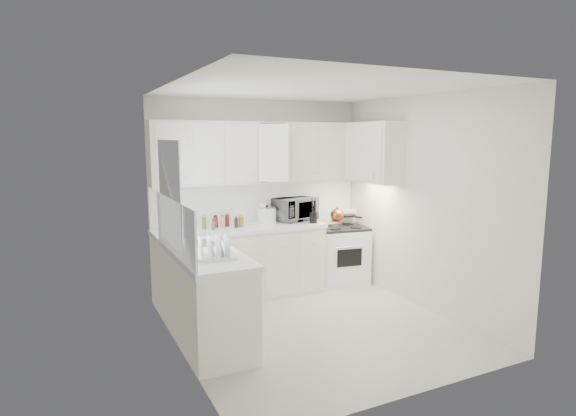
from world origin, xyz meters
TOP-DOWN VIEW (x-y plane):
  - floor at (0.00, 0.00)m, footprint 3.20×3.20m
  - ceiling at (0.00, 0.00)m, footprint 3.20×3.20m
  - wall_back at (0.00, 1.60)m, footprint 3.00×0.00m
  - wall_front at (0.00, -1.60)m, footprint 3.00×0.00m
  - wall_left at (-1.50, 0.00)m, footprint 0.00×3.20m
  - wall_right at (1.50, 0.00)m, footprint 0.00×3.20m
  - window_blinds at (-1.48, 0.35)m, footprint 0.06×0.96m
  - lower_cabinets_back at (-0.39, 1.30)m, footprint 2.22×0.60m
  - lower_cabinets_left at (-1.20, 0.20)m, footprint 0.60×1.60m
  - countertop_back at (-0.39, 1.29)m, footprint 2.24×0.64m
  - countertop_left at (-1.19, 0.20)m, footprint 0.64×1.62m
  - backsplash_back at (0.00, 1.59)m, footprint 2.98×0.02m
  - backsplash_left at (-1.49, 0.20)m, footprint 0.02×1.60m
  - upper_cabinets_back at (0.00, 1.44)m, footprint 3.00×0.33m
  - upper_cabinets_right at (1.33, 0.82)m, footprint 0.33×0.90m
  - sink at (-1.19, 0.55)m, footprint 0.42×0.38m
  - stove at (1.13, 1.26)m, footprint 0.76×0.66m
  - tea_kettle at (0.95, 1.10)m, footprint 0.24×0.20m
  - frying_pan at (1.31, 1.42)m, footprint 0.37×0.53m
  - microwave at (0.46, 1.42)m, footprint 0.63×0.46m
  - rice_cooker at (0.01, 1.38)m, footprint 0.30×0.30m
  - paper_towel at (-0.01, 1.44)m, footprint 0.12×0.12m
  - utensil_crock at (0.59, 1.12)m, footprint 0.14×0.14m
  - dish_rack at (-1.20, -0.11)m, footprint 0.46×0.38m
  - spice_left_0 at (-0.85, 1.42)m, footprint 0.06×0.06m
  - spice_left_1 at (-0.78, 1.33)m, footprint 0.06×0.06m
  - spice_left_2 at (-0.70, 1.42)m, footprint 0.06×0.06m
  - spice_left_3 at (-0.62, 1.33)m, footprint 0.06×0.06m
  - spice_left_4 at (-0.55, 1.42)m, footprint 0.06×0.06m
  - spice_left_5 at (-0.47, 1.33)m, footprint 0.06×0.06m
  - spice_left_6 at (-0.40, 1.42)m, footprint 0.06×0.06m
  - sauce_right_0 at (0.58, 1.46)m, footprint 0.06×0.06m
  - sauce_right_1 at (0.64, 1.40)m, footprint 0.06×0.06m
  - sauce_right_2 at (0.69, 1.46)m, footprint 0.06×0.06m
  - sauce_right_3 at (0.74, 1.40)m, footprint 0.06×0.06m

SIDE VIEW (x-z plane):
  - floor at x=0.00m, z-range 0.00..0.00m
  - lower_cabinets_back at x=-0.39m, z-range 0.00..0.90m
  - lower_cabinets_left at x=-1.20m, z-range 0.00..0.90m
  - stove at x=1.13m, z-range 0.00..1.06m
  - countertop_back at x=-0.39m, z-range 0.90..0.95m
  - countertop_left at x=-1.19m, z-range 0.90..0.95m
  - frying_pan at x=1.31m, z-range 0.95..0.99m
  - spice_left_0 at x=-0.85m, z-range 0.95..1.08m
  - spice_left_1 at x=-0.78m, z-range 0.95..1.08m
  - spice_left_2 at x=-0.70m, z-range 0.95..1.08m
  - spice_left_3 at x=-0.62m, z-range 0.95..1.08m
  - spice_left_4 at x=-0.55m, z-range 0.95..1.08m
  - spice_left_5 at x=-0.47m, z-range 0.95..1.08m
  - spice_left_6 at x=-0.40m, z-range 0.95..1.08m
  - sauce_right_0 at x=0.58m, z-range 0.95..1.14m
  - sauce_right_1 at x=0.64m, z-range 0.95..1.14m
  - sauce_right_2 at x=0.69m, z-range 0.95..1.14m
  - sauce_right_3 at x=0.74m, z-range 0.95..1.14m
  - tea_kettle at x=0.95m, z-range 0.94..1.15m
  - dish_rack at x=-1.20m, z-range 0.95..1.18m
  - sink at x=-1.19m, z-range 0.92..1.22m
  - rice_cooker at x=0.01m, z-range 0.95..1.20m
  - paper_towel at x=-0.01m, z-range 0.95..1.22m
  - utensil_crock at x=0.59m, z-range 0.95..1.29m
  - microwave at x=0.46m, z-range 0.95..1.33m
  - backsplash_back at x=0.00m, z-range 0.95..1.50m
  - backsplash_left at x=-1.49m, z-range 0.95..1.50m
  - wall_back at x=0.00m, z-range -0.20..2.80m
  - wall_front at x=0.00m, z-range -0.20..2.80m
  - wall_left at x=-1.50m, z-range -0.30..2.90m
  - wall_right at x=1.50m, z-range -0.30..2.90m
  - upper_cabinets_back at x=0.00m, z-range 1.10..1.90m
  - upper_cabinets_right at x=1.33m, z-range 1.10..1.90m
  - window_blinds at x=-1.48m, z-range 1.02..2.08m
  - ceiling at x=0.00m, z-range 2.60..2.60m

